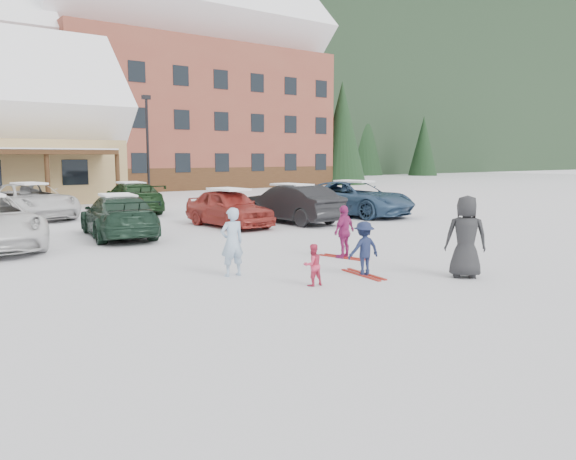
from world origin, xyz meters
TOP-DOWN VIEW (x-y plane):
  - ground at (0.00, 0.00)m, footprint 160.00×160.00m
  - alpine_hotel at (14.27, 38.00)m, footprint 31.48×14.01m
  - lamp_post at (6.55, 23.63)m, footprint 0.50×0.25m
  - conifer_1 at (30.00, 32.00)m, footprint 4.84×4.84m
  - conifer_3 at (6.00, 44.00)m, footprint 3.96×3.96m
  - conifer_4 at (34.00, 46.00)m, footprint 5.06×5.06m
  - adult_skier at (-0.86, 1.53)m, footprint 0.58×0.40m
  - toddler_red at (-0.03, -0.29)m, footprint 0.46×0.38m
  - child_navy at (1.54, -0.17)m, footprint 0.84×0.56m
  - skis_child_navy at (1.54, -0.17)m, footprint 0.39×1.41m
  - child_magenta at (2.68, 1.71)m, footprint 0.87×0.52m
  - skis_child_magenta at (2.68, 1.71)m, footprint 0.52×1.41m
  - bystander_dark at (3.17, -1.68)m, footprint 1.03×1.04m
  - parked_car_3 at (-0.69, 9.04)m, footprint 2.73×5.08m
  - parked_car_4 at (3.69, 9.30)m, footprint 1.93×4.31m
  - parked_car_5 at (6.42, 8.92)m, footprint 1.96×4.79m
  - parked_car_6 at (10.29, 9.40)m, footprint 3.50×6.00m
  - parked_car_10 at (-1.74, 16.74)m, footprint 3.43×5.86m
  - parked_car_11 at (2.68, 16.56)m, footprint 2.48×5.16m

SIDE VIEW (x-z plane):
  - ground at x=0.00m, z-range 0.00..0.00m
  - skis_child_navy at x=1.54m, z-range 0.00..0.03m
  - skis_child_magenta at x=2.68m, z-range 0.00..0.03m
  - toddler_red at x=-0.03m, z-range 0.00..0.87m
  - child_navy at x=1.54m, z-range 0.00..1.22m
  - child_magenta at x=2.68m, z-range 0.00..1.39m
  - parked_car_3 at x=-0.69m, z-range 0.00..1.40m
  - parked_car_4 at x=3.69m, z-range 0.00..1.44m
  - parked_car_11 at x=2.68m, z-range 0.00..1.45m
  - parked_car_10 at x=-1.74m, z-range 0.00..1.53m
  - adult_skier at x=-0.86m, z-range 0.00..1.53m
  - parked_car_5 at x=6.42m, z-range 0.00..1.54m
  - parked_car_6 at x=10.29m, z-range 0.00..1.57m
  - bystander_dark at x=3.17m, z-range 0.00..1.82m
  - lamp_post at x=6.55m, z-range 0.40..6.74m
  - conifer_3 at x=6.00m, z-range 0.53..9.71m
  - conifer_1 at x=30.00m, z-range 0.65..11.87m
  - conifer_4 at x=34.00m, z-range 0.68..12.41m
  - alpine_hotel at x=14.27m, z-range -2.11..19.37m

